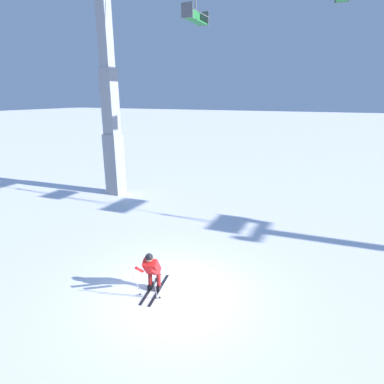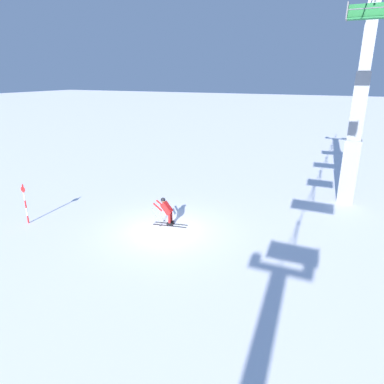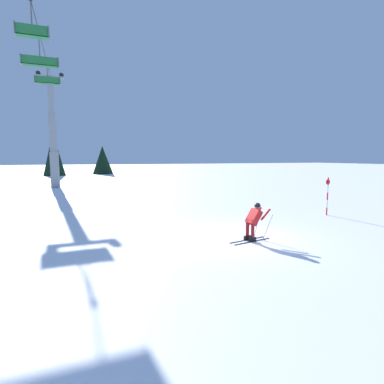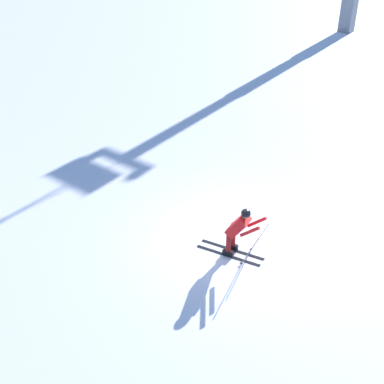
# 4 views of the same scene
# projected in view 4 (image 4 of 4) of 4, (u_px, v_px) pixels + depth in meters

# --- Properties ---
(ground_plane) EXTENTS (260.00, 260.00, 0.00)m
(ground_plane) POSITION_uv_depth(u_px,v_px,m) (240.00, 239.00, 13.27)
(ground_plane) COLOR white
(skier_carving_main) EXTENTS (0.85, 1.80, 1.59)m
(skier_carving_main) POSITION_uv_depth(u_px,v_px,m) (238.00, 228.00, 12.24)
(skier_carving_main) COLOR black
(skier_carving_main) RESTS_ON ground_plane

